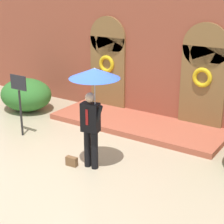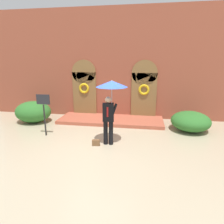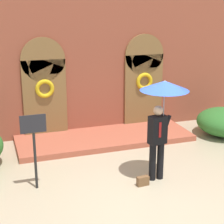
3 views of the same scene
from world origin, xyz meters
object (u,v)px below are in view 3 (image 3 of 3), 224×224
at_px(sign_post, 34,139).
at_px(shrub_right, 224,122).
at_px(person_with_umbrella, 163,101).
at_px(handbag, 143,181).

xyz_separation_m(sign_post, shrub_right, (6.04, 1.61, -0.74)).
bearing_deg(shrub_right, sign_post, -165.07).
distance_m(person_with_umbrella, shrub_right, 4.11).
bearing_deg(shrub_right, person_with_umbrella, -147.14).
xyz_separation_m(person_with_umbrella, handbag, (-0.52, -0.20, -1.80)).
relative_size(person_with_umbrella, handbag, 8.44).
height_order(handbag, shrub_right, shrub_right).
height_order(sign_post, shrub_right, sign_post).
xyz_separation_m(person_with_umbrella, shrub_right, (3.22, 2.08, -1.49)).
bearing_deg(sign_post, person_with_umbrella, -9.36).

